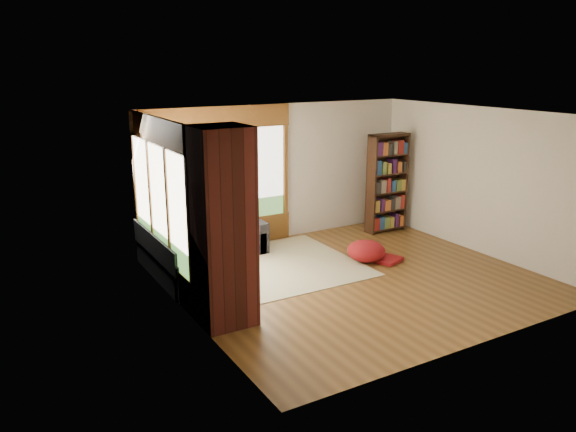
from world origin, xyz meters
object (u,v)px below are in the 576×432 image
sectional_sofa (199,251)px  bookshelf (387,183)px  area_rug (261,269)px  dog_brindle (208,233)px  dog_tan (206,219)px  pouf (366,250)px  brick_chimney (222,228)px

sectional_sofa → bookshelf: bearing=3.7°
sectional_sofa → area_rug: 1.07m
dog_brindle → dog_tan: bearing=-33.5°
sectional_sofa → dog_brindle: 0.72m
dog_tan → bookshelf: bearing=-38.1°
bookshelf → pouf: size_ratio=2.99×
area_rug → pouf: pouf is taller
area_rug → brick_chimney: bearing=-131.5°
dog_tan → sectional_sofa: bearing=-169.8°
brick_chimney → pouf: 3.40m
bookshelf → pouf: (-1.46, -1.24, -0.80)m
brick_chimney → bookshelf: brick_chimney is taller
brick_chimney → area_rug: size_ratio=0.80×
area_rug → dog_tan: (-0.61, 0.84, 0.76)m
bookshelf → area_rug: bearing=-167.7°
dog_tan → dog_brindle: bearing=-145.8°
brick_chimney → dog_tan: size_ratio=2.78×
area_rug → dog_brindle: bearing=178.0°
sectional_sofa → dog_brindle: bearing=-92.8°
sectional_sofa → area_rug: bearing=-32.4°
sectional_sofa → brick_chimney: bearing=-100.3°
bookshelf → brick_chimney: bearing=-154.4°
brick_chimney → dog_brindle: 1.64m
dog_tan → area_rug: bearing=-90.0°
sectional_sofa → dog_brindle: size_ratio=2.40×
bookshelf → sectional_sofa: bearing=-178.2°
sectional_sofa → pouf: (2.64, -1.12, -0.11)m
bookshelf → dog_brindle: bearing=-170.7°
pouf → dog_brindle: 2.80m
area_rug → sectional_sofa: bearing=145.7°
dog_brindle → bookshelf: bearing=-94.6°
pouf → dog_brindle: bearing=168.1°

